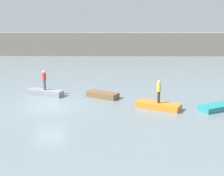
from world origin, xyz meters
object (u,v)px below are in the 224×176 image
(rowboat_grey, at_px, (45,93))
(person_red_shirt, at_px, (44,79))
(person_yellow_shirt, at_px, (159,90))
(rowboat_orange, at_px, (158,106))
(rowboat_teal, at_px, (220,107))
(rowboat_brown, at_px, (103,95))

(rowboat_grey, bearing_deg, person_red_shirt, -43.80)
(person_yellow_shirt, bearing_deg, person_red_shirt, 158.01)
(rowboat_orange, xyz_separation_m, rowboat_teal, (4.63, -0.14, -0.03))
(rowboat_grey, relative_size, rowboat_teal, 0.98)
(rowboat_orange, distance_m, person_red_shirt, 10.23)
(rowboat_grey, distance_m, person_yellow_shirt, 10.22)
(rowboat_teal, bearing_deg, rowboat_orange, 150.80)
(rowboat_teal, height_order, person_yellow_shirt, person_yellow_shirt)
(rowboat_grey, distance_m, rowboat_brown, 5.11)
(rowboat_grey, height_order, rowboat_teal, rowboat_grey)
(rowboat_orange, bearing_deg, person_yellow_shirt, 0.00)
(rowboat_brown, height_order, rowboat_orange, rowboat_brown)
(rowboat_brown, bearing_deg, person_red_shirt, -158.12)
(person_yellow_shirt, bearing_deg, rowboat_orange, 0.00)
(rowboat_orange, bearing_deg, rowboat_teal, 24.48)
(rowboat_orange, xyz_separation_m, person_yellow_shirt, (0.00, 0.00, 1.22))
(rowboat_teal, bearing_deg, rowboat_grey, 136.83)
(rowboat_brown, bearing_deg, rowboat_teal, 8.88)
(rowboat_grey, xyz_separation_m, rowboat_teal, (14.04, -3.94, -0.05))
(person_yellow_shirt, xyz_separation_m, person_red_shirt, (-9.42, 3.80, 0.02))
(rowboat_grey, height_order, rowboat_brown, rowboat_grey)
(rowboat_orange, height_order, rowboat_teal, rowboat_orange)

